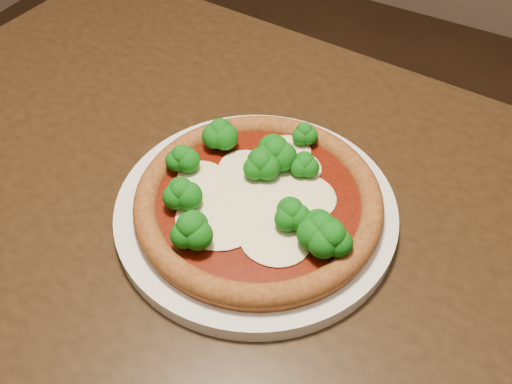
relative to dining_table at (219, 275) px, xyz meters
The scene contains 3 objects.
dining_table is the anchor object (origin of this frame).
plate 0.13m from the dining_table, 37.07° to the left, with size 0.31×0.31×0.02m, color silver.
pizza 0.15m from the dining_table, 31.97° to the left, with size 0.27×0.27×0.06m.
Camera 1 is at (0.02, -0.23, 1.24)m, focal length 40.00 mm.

